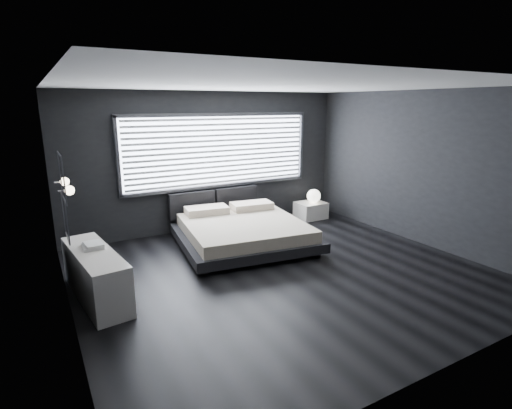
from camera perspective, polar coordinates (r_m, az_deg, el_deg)
room at (r=5.91m, az=4.08°, el=2.95°), size 6.04×6.00×2.80m
window at (r=8.31m, az=-5.15°, el=7.64°), size 4.14×0.09×1.52m
headboard at (r=8.37m, az=-5.93°, el=0.44°), size 1.96×0.16×0.52m
sconce_near at (r=4.97m, az=-25.13°, el=1.84°), size 0.18×0.11×0.11m
sconce_far at (r=5.56m, az=-25.69°, el=2.96°), size 0.18×0.11×0.11m
wall_art_upper at (r=4.33m, az=-25.97°, el=3.48°), size 0.01×0.48×0.48m
wall_art_lower at (r=4.67m, az=-25.58°, el=-1.71°), size 0.01×0.48×0.48m
bed at (r=7.36m, az=-1.85°, el=-3.80°), size 2.58×2.49×0.60m
nightstand at (r=9.21m, az=7.82°, el=-0.82°), size 0.63×0.53×0.37m
orb_lamp at (r=9.13m, az=8.24°, el=1.22°), size 0.31×0.31×0.31m
dresser at (r=5.81m, az=-21.90°, el=-9.30°), size 0.66×1.72×0.67m
book_stack at (r=5.82m, az=-22.26°, el=-5.41°), size 0.26×0.34×0.07m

